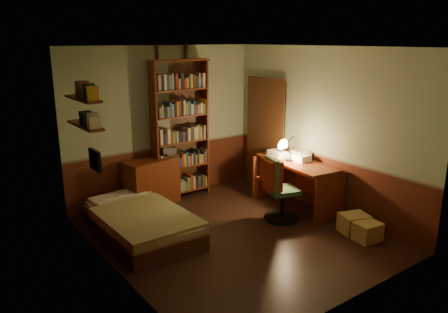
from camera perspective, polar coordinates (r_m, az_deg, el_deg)
floor at (r=6.33m, az=1.36°, el=-10.23°), size 3.50×4.00×0.02m
ceiling at (r=5.72m, az=1.53°, el=14.22°), size 3.50×4.00×0.02m
wall_back at (r=7.54m, az=-7.94°, el=4.29°), size 3.50×0.02×2.60m
wall_left at (r=5.04m, az=-14.63°, el=-1.49°), size 0.02×4.00×2.60m
wall_right at (r=7.07m, az=12.83°, el=3.34°), size 0.02×4.00×2.60m
wall_front at (r=4.53m, az=17.17°, el=-3.59°), size 3.50×0.02×2.60m
doorway at (r=8.00m, az=5.52°, el=2.80°), size 0.06×0.90×2.00m
door_trim at (r=7.98m, az=5.34°, el=2.77°), size 0.02×0.98×2.08m
bed at (r=6.37m, az=-10.89°, el=-7.38°), size 1.11×1.99×0.58m
dresser at (r=7.39m, az=-9.43°, el=-3.31°), size 0.93×0.56×0.78m
mini_stereo at (r=7.55m, az=-7.25°, el=0.75°), size 0.26×0.22×0.12m
bookshelf at (r=7.54m, az=-5.76°, el=3.49°), size 1.05×0.42×2.38m
bottle_left at (r=7.32m, az=-8.75°, el=13.25°), size 0.07×0.07×0.21m
bottle_right at (r=7.59m, az=-4.97°, el=13.54°), size 0.08×0.08×0.24m
desk at (r=7.23m, az=9.34°, el=-3.65°), size 0.77×1.54×0.79m
paper_stack at (r=7.29m, az=9.96°, el=0.24°), size 0.30×0.36×0.13m
desk_lamp at (r=7.06m, az=8.68°, el=1.67°), size 0.21×0.21×0.57m
office_chair at (r=6.70m, az=7.65°, el=-4.45°), size 0.56×0.53×0.94m
red_jacket at (r=6.44m, az=5.59°, el=1.24°), size 0.31×0.42×0.45m
wall_shelf_lower at (r=6.02m, az=-17.68°, el=3.89°), size 0.20×0.90×0.03m
wall_shelf_upper at (r=5.97m, az=-17.95°, el=7.19°), size 0.20×0.90×0.03m
framed_picture at (r=5.61m, az=-16.51°, el=-0.48°), size 0.04×0.32×0.26m
cardboard_box_a at (r=6.41m, az=18.25°, el=-9.31°), size 0.38×0.31×0.26m
cardboard_box_b at (r=6.61m, az=16.61°, el=-8.36°), size 0.47×0.42×0.27m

